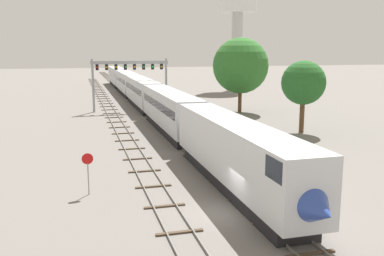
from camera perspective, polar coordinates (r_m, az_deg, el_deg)
The scene contains 9 objects.
ground_plane at distance 26.19m, azimuth 4.89°, elevation -11.31°, with size 400.00×400.00×0.00m, color slate.
track_main at distance 83.99m, azimuth -7.99°, elevation 3.90°, with size 2.60×200.00×0.16m.
track_near at distance 63.71m, azimuth -10.59°, elevation 1.70°, with size 2.60×160.00×0.16m.
passenger_train at distance 71.82m, azimuth -6.80°, elevation 4.84°, with size 3.04×108.41×4.80m.
signal_gantry at distance 67.75m, azimuth -8.31°, elevation 7.43°, with size 12.10×0.49×8.22m.
water_tower at distance 103.37m, azimuth 6.14°, elevation 15.43°, with size 9.16×9.16×23.83m.
stop_sign at distance 29.48m, azimuth -13.81°, elevation -5.21°, with size 0.76×0.08×2.88m.
trackside_tree_left at distance 65.69m, azimuth 6.54°, elevation 8.31°, with size 8.48×8.48×11.43m.
trackside_tree_mid at distance 50.95m, azimuth 14.74°, elevation 5.86°, with size 5.10×5.10×8.42m.
Camera 1 is at (-8.47, -22.77, 9.77)m, focal length 39.72 mm.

